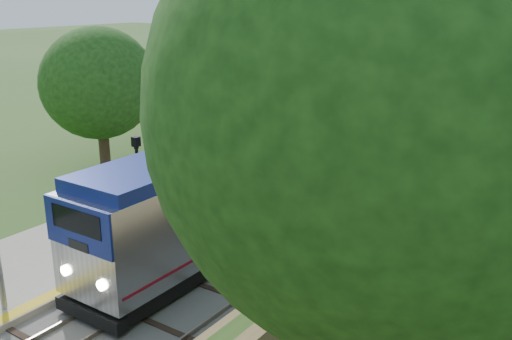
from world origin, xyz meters
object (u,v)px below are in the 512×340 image
Objects in this scene: train at (505,68)px; lamppost_far at (139,194)px; station_building at (227,81)px; signal_gantry at (508,57)px; signal_farside at (428,154)px.

train is 27.52× the size of lamppost_far.
station_building is 1.84× the size of lamppost_far.
lamppost_far is (-5.83, -45.43, -2.35)m from signal_gantry.
signal_gantry is 35.81m from signal_farside.
signal_gantry reaches higher than lamppost_far.
lamppost_far is at bearing -134.17° from signal_farside.
station_building is 23.10m from lamppost_far.
lamppost_far is 0.83× the size of signal_farside.
lamppost_far reaches higher than train.
train is at bearing 86.65° from lamppost_far.
station_building is 29.94m from signal_gantry.
signal_farside is at bearing 45.83° from lamppost_far.
train is at bearing 69.22° from station_building.
lamppost_far is (-3.35, -57.33, 0.07)m from train.
station_building is 1.02× the size of signal_gantry.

